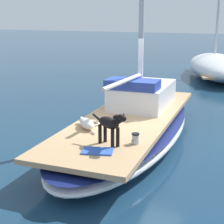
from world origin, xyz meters
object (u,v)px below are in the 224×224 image
deck_winch (135,139)px  moored_boat_far_astern (216,66)px  dog_white (87,123)px  dog_black (110,124)px  coiled_rope (92,124)px  deck_towel (97,151)px  sailboat_main (129,129)px

deck_winch → moored_boat_far_astern: (-0.55, 12.50, -0.15)m
dog_white → dog_black: bearing=-38.6°
coiled_rope → moored_boat_far_astern: (0.79, 11.78, -0.07)m
coiled_rope → deck_towel: size_ratio=0.58×
dog_black → coiled_rope: 1.45m
dog_white → moored_boat_far_astern: size_ratio=0.10×
sailboat_main → deck_winch: (0.86, -1.76, 0.42)m
deck_winch → deck_towel: deck_winch is taller
dog_white → deck_winch: (1.35, -0.46, -0.01)m
sailboat_main → coiled_rope: coiled_rope is taller
sailboat_main → moored_boat_far_astern: (0.31, 10.75, 0.27)m
dog_white → coiled_rope: bearing=89.8°
dog_white → dog_black: size_ratio=0.85×
deck_towel → deck_winch: bearing=56.6°
deck_winch → coiled_rope: 1.53m
dog_white → deck_towel: 1.46m
coiled_rope → moored_boat_far_astern: size_ratio=0.04×
dog_white → coiled_rope: size_ratio=2.36×
deck_towel → moored_boat_far_astern: 13.21m
sailboat_main → deck_winch: bearing=-63.8°
dog_white → moored_boat_far_astern: 12.07m
moored_boat_far_astern → deck_towel: bearing=-89.6°
dog_black → deck_winch: bearing=37.8°
dog_black → coiled_rope: (-0.95, 1.02, -0.40)m
dog_black → moored_boat_far_astern: 12.82m
sailboat_main → deck_towel: deck_towel is taller
deck_winch → dog_white: bearing=161.2°
deck_towel → dog_black: bearing=80.1°
dog_white → sailboat_main: bearing=69.7°
dog_black → deck_winch: size_ratio=4.27×
dog_black → moored_boat_far_astern: bearing=90.7°
deck_winch → deck_towel: 0.85m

